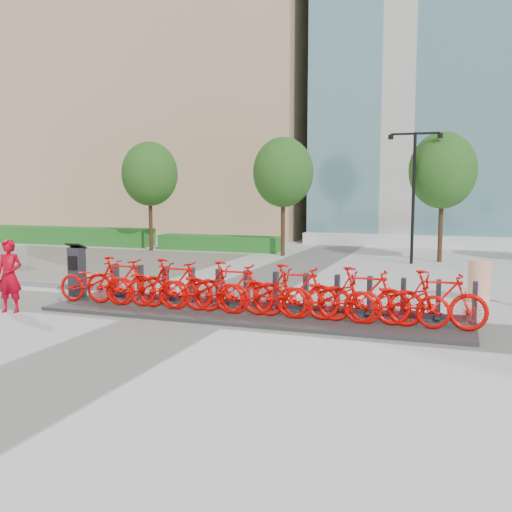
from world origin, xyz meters
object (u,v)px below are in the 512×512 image
(bike_0, at_px, (95,282))
(construction_barrel, at_px, (479,281))
(kiosk, at_px, (77,271))
(worker_red, at_px, (9,276))
(jersey_barrier, at_px, (3,255))

(bike_0, height_order, construction_barrel, bike_0)
(bike_0, height_order, kiosk, kiosk)
(worker_red, bearing_deg, jersey_barrier, 122.18)
(bike_0, xyz_separation_m, construction_barrel, (8.81, 3.76, -0.07))
(bike_0, relative_size, construction_barrel, 1.88)
(bike_0, bearing_deg, worker_red, 131.27)
(construction_barrel, distance_m, jersey_barrier, 16.80)
(kiosk, xyz_separation_m, jersey_barrier, (-6.94, 4.77, -0.35))
(worker_red, bearing_deg, bike_0, 29.03)
(kiosk, height_order, worker_red, worker_red)
(worker_red, height_order, construction_barrel, worker_red)
(jersey_barrier, bearing_deg, construction_barrel, 5.00)
(construction_barrel, xyz_separation_m, jersey_barrier, (-16.72, 1.60, -0.13))
(kiosk, bearing_deg, worker_red, -105.27)
(jersey_barrier, bearing_deg, kiosk, -23.99)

